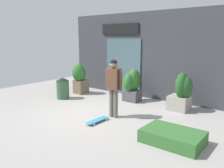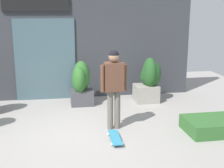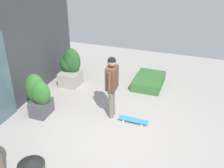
{
  "view_description": "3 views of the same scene",
  "coord_description": "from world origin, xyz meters",
  "px_view_note": "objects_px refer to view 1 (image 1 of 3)",
  "views": [
    {
      "loc": [
        4.75,
        -5.13,
        2.35
      ],
      "look_at": [
        0.65,
        0.13,
        1.02
      ],
      "focal_mm": 36.9,
      "sensor_mm": 36.0,
      "label": 1
    },
    {
      "loc": [
        -0.45,
        -6.2,
        2.56
      ],
      "look_at": [
        0.65,
        0.13,
        1.02
      ],
      "focal_mm": 49.52,
      "sensor_mm": 36.0,
      "label": 2
    },
    {
      "loc": [
        -5.18,
        -1.91,
        4.26
      ],
      "look_at": [
        0.65,
        0.13,
        1.02
      ],
      "focal_mm": 43.26,
      "sensor_mm": 36.0,
      "label": 3
    }
  ],
  "objects_px": {
    "planter_box_mid": "(80,77)",
    "trash_bin": "(63,88)",
    "skateboarder": "(114,82)",
    "planter_box_left": "(132,84)",
    "skateboard": "(97,120)",
    "planter_box_right": "(182,91)"
  },
  "relations": [
    {
      "from": "skateboard",
      "to": "planter_box_left",
      "type": "bearing_deg",
      "value": -167.47
    },
    {
      "from": "skateboard",
      "to": "planter_box_left",
      "type": "height_order",
      "value": "planter_box_left"
    },
    {
      "from": "planter_box_left",
      "to": "trash_bin",
      "type": "height_order",
      "value": "planter_box_left"
    },
    {
      "from": "trash_bin",
      "to": "skateboard",
      "type": "bearing_deg",
      "value": -22.12
    },
    {
      "from": "trash_bin",
      "to": "planter_box_right",
      "type": "bearing_deg",
      "value": 18.04
    },
    {
      "from": "skateboarder",
      "to": "trash_bin",
      "type": "relative_size",
      "value": 2.08
    },
    {
      "from": "skateboard",
      "to": "planter_box_right",
      "type": "xyz_separation_m",
      "value": [
        1.45,
        2.56,
        0.59
      ]
    },
    {
      "from": "planter_box_left",
      "to": "planter_box_mid",
      "type": "distance_m",
      "value": 2.48
    },
    {
      "from": "planter_box_left",
      "to": "planter_box_mid",
      "type": "xyz_separation_m",
      "value": [
        -2.45,
        -0.36,
        0.09
      ]
    },
    {
      "from": "skateboarder",
      "to": "trash_bin",
      "type": "xyz_separation_m",
      "value": [
        -2.93,
        0.52,
        -0.65
      ]
    },
    {
      "from": "planter_box_left",
      "to": "trash_bin",
      "type": "distance_m",
      "value": 2.74
    },
    {
      "from": "planter_box_mid",
      "to": "skateboard",
      "type": "bearing_deg",
      "value": -36.56
    },
    {
      "from": "skateboard",
      "to": "trash_bin",
      "type": "relative_size",
      "value": 0.94
    },
    {
      "from": "planter_box_mid",
      "to": "trash_bin",
      "type": "height_order",
      "value": "planter_box_mid"
    },
    {
      "from": "skateboarder",
      "to": "planter_box_right",
      "type": "relative_size",
      "value": 1.37
    },
    {
      "from": "planter_box_left",
      "to": "planter_box_mid",
      "type": "relative_size",
      "value": 0.94
    },
    {
      "from": "skateboarder",
      "to": "planter_box_left",
      "type": "height_order",
      "value": "skateboarder"
    },
    {
      "from": "planter_box_mid",
      "to": "trash_bin",
      "type": "distance_m",
      "value": 1.07
    },
    {
      "from": "skateboarder",
      "to": "planter_box_right",
      "type": "distance_m",
      "value": 2.39
    },
    {
      "from": "skateboard",
      "to": "trash_bin",
      "type": "xyz_separation_m",
      "value": [
        -2.84,
        1.16,
        0.36
      ]
    },
    {
      "from": "skateboard",
      "to": "planter_box_mid",
      "type": "height_order",
      "value": "planter_box_mid"
    },
    {
      "from": "skateboarder",
      "to": "skateboard",
      "type": "height_order",
      "value": "skateboarder"
    }
  ]
}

